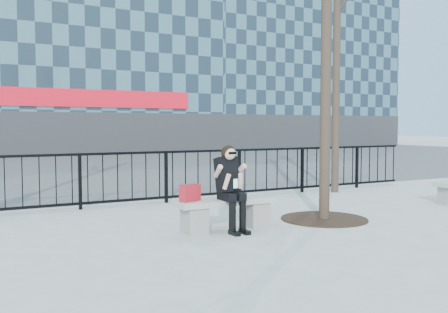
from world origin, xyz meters
TOP-DOWN VIEW (x-y plane):
  - ground at (0.00, 0.00)m, footprint 120.00×120.00m
  - street_surface at (0.00, 15.00)m, footprint 60.00×23.00m
  - railing at (0.00, 3.00)m, footprint 14.00×0.06m
  - building_right at (20.00, 27.00)m, footprint 16.20×10.20m
  - tree_grate at (1.90, -0.10)m, footprint 1.50×1.50m
  - bench_main at (0.00, 0.00)m, footprint 1.65×0.46m
  - seated_woman at (0.00, -0.16)m, footprint 0.50×0.64m
  - handbag at (-0.61, 0.02)m, footprint 0.34×0.23m
  - shopping_bag at (0.58, -0.10)m, footprint 0.35×0.15m

SIDE VIEW (x-z plane):
  - ground at x=0.00m, z-range 0.00..0.00m
  - street_surface at x=0.00m, z-range 0.00..0.01m
  - tree_grate at x=1.90m, z-range 0.00..0.02m
  - shopping_bag at x=0.58m, z-range 0.00..0.32m
  - bench_main at x=0.00m, z-range 0.06..0.55m
  - railing at x=0.00m, z-range 0.00..1.11m
  - handbag at x=-0.61m, z-range 0.49..0.75m
  - seated_woman at x=0.00m, z-range 0.00..1.34m
  - building_right at x=20.00m, z-range 0.00..20.60m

